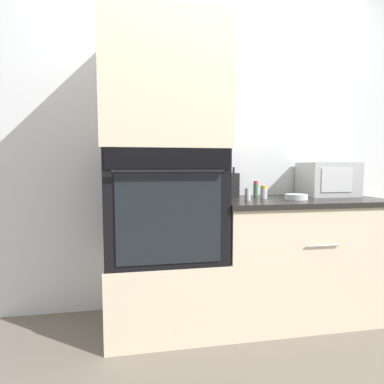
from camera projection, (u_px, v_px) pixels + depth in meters
The scene contains 12 objects.
ground_plane at pixel (232, 344), 1.86m from camera, with size 12.00×12.00×0.00m, color #6B6056.
wall_back at pixel (210, 148), 2.37m from camera, with size 8.00×0.05×2.50m.
oven_cabinet_base at pixel (166, 290), 2.06m from camera, with size 0.77×0.60×0.50m.
wall_oven at pixel (165, 204), 2.01m from camera, with size 0.74×0.64×0.71m.
oven_cabinet_upper at pixel (164, 89), 1.95m from camera, with size 0.77×0.60×0.79m.
counter_unit at pixel (297, 257), 2.21m from camera, with size 1.21×0.63×0.87m.
microwave at pixel (328, 179), 2.36m from camera, with size 0.40×0.29×0.26m.
knife_block at pixel (230, 185), 2.28m from camera, with size 0.11×0.13×0.23m.
bowl at pixel (296, 197), 2.10m from camera, with size 0.16×0.16×0.04m.
condiment_jar_near at pixel (248, 195), 2.03m from camera, with size 0.04×0.04×0.08m.
condiment_jar_mid at pixel (264, 192), 2.15m from camera, with size 0.05×0.05×0.09m.
condiment_jar_far at pixel (256, 189), 2.34m from camera, with size 0.04×0.04×0.12m.
Camera 1 is at (-0.55, -1.70, 1.10)m, focal length 28.00 mm.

